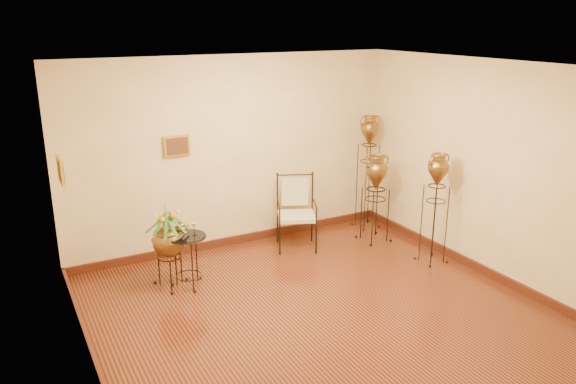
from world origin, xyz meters
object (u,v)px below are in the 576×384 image
amphora_tall (368,171)px  side_table (188,260)px  planter_urn (168,238)px  armchair (296,213)px  amphora_mid (435,208)px

amphora_tall → side_table: amphora_tall is taller
planter_urn → armchair: planter_urn is taller
side_table → amphora_tall: bearing=12.0°
amphora_tall → side_table: bearing=-168.0°
armchair → amphora_mid: bearing=-19.2°
amphora_mid → armchair: amphora_mid is taller
planter_urn → armchair: size_ratio=1.09×
amphora_tall → planter_urn: 3.52m
amphora_mid → side_table: bearing=164.9°
amphora_mid → planter_urn: amphora_mid is taller
amphora_tall → armchair: amphora_tall is taller
planter_urn → amphora_mid: bearing=-15.7°
amphora_tall → side_table: size_ratio=2.13×
amphora_mid → armchair: (-1.44, 1.31, -0.25)m
amphora_mid → side_table: size_ratio=1.81×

